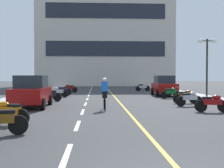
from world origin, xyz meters
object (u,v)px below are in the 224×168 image
object	(u,v)px
motorcycle_4	(190,98)
motorcycle_13	(143,87)
motorcycle_2	(8,112)
motorcycle_6	(49,95)
motorcycle_10	(63,90)
parked_car_mid	(164,85)
motorcycle_5	(186,96)
motorcycle_7	(171,93)
motorcycle_9	(61,91)
motorcycle_12	(143,87)
cyclist_rider	(105,93)
motorcycle_3	(212,103)
parked_car_near	(32,91)
motorcycle_8	(58,92)
motorcycle_11	(69,88)
street_lamp_mid	(207,54)

from	to	relation	value
motorcycle_4	motorcycle_13	distance (m)	18.34
motorcycle_2	motorcycle_6	world-z (taller)	same
motorcycle_13	motorcycle_6	bearing A→B (deg)	-121.23
motorcycle_10	motorcycle_4	bearing A→B (deg)	-52.00
parked_car_mid	motorcycle_5	bearing A→B (deg)	-92.54
motorcycle_7	motorcycle_9	world-z (taller)	same
parked_car_mid	motorcycle_13	world-z (taller)	parked_car_mid
motorcycle_2	motorcycle_12	xyz separation A→B (m)	(8.66, 22.87, 0.00)
motorcycle_2	motorcycle_5	bearing A→B (deg)	40.87
motorcycle_4	motorcycle_9	world-z (taller)	same
motorcycle_9	motorcycle_13	size ratio (longest dim) A/B	0.98
motorcycle_9	parked_car_mid	bearing A→B (deg)	-0.21
motorcycle_4	cyclist_rider	bearing A→B (deg)	-161.92
motorcycle_3	parked_car_near	bearing A→B (deg)	163.22
motorcycle_12	cyclist_rider	world-z (taller)	cyclist_rider
parked_car_mid	motorcycle_6	world-z (taller)	parked_car_mid
cyclist_rider	motorcycle_6	bearing A→B (deg)	125.38
motorcycle_3	motorcycle_8	bearing A→B (deg)	130.22
motorcycle_8	cyclist_rider	bearing A→B (deg)	-68.74
motorcycle_13	cyclist_rider	size ratio (longest dim) A/B	0.96
motorcycle_3	parked_car_mid	bearing A→B (deg)	87.91
parked_car_mid	motorcycle_3	distance (m)	12.13
motorcycle_3	motorcycle_4	size ratio (longest dim) A/B	1.01
motorcycle_5	motorcycle_13	size ratio (longest dim) A/B	1.00
motorcycle_11	motorcycle_12	size ratio (longest dim) A/B	1.00
motorcycle_12	cyclist_rider	bearing A→B (deg)	-105.13
motorcycle_2	motorcycle_9	distance (m)	15.31
parked_car_mid	motorcycle_8	xyz separation A→B (m)	(-9.31, -1.63, -0.44)
motorcycle_13	motorcycle_12	bearing A→B (deg)	-100.38
street_lamp_mid	motorcycle_8	bearing A→B (deg)	169.92
motorcycle_9	motorcycle_10	size ratio (longest dim) A/B	0.99
motorcycle_5	motorcycle_11	distance (m)	15.08
motorcycle_8	motorcycle_11	xyz separation A→B (m)	(0.33, 6.54, 0.00)
parked_car_near	cyclist_rider	distance (m)	4.41
motorcycle_4	motorcycle_9	distance (m)	12.65
motorcycle_7	cyclist_rider	xyz separation A→B (m)	(-5.42, -7.43, 0.41)
street_lamp_mid	motorcycle_11	world-z (taller)	street_lamp_mid
motorcycle_6	motorcycle_3	bearing A→B (deg)	-35.68
motorcycle_7	motorcycle_13	bearing A→B (deg)	90.67
parked_car_near	motorcycle_6	xyz separation A→B (m)	(0.42, 3.60, -0.44)
motorcycle_7	motorcycle_10	distance (m)	10.45
motorcycle_10	motorcycle_12	bearing A→B (deg)	33.86
motorcycle_2	parked_car_near	bearing A→B (deg)	94.28
motorcycle_3	motorcycle_12	xyz separation A→B (m)	(-0.27, 19.71, 0.00)
motorcycle_3	motorcycle_12	bearing A→B (deg)	90.79
parked_car_near	motorcycle_13	size ratio (longest dim) A/B	2.50
motorcycle_6	cyclist_rider	xyz separation A→B (m)	(3.69, -5.20, 0.41)
motorcycle_4	motorcycle_11	xyz separation A→B (m)	(-8.33, 14.13, 0.00)
motorcycle_5	motorcycle_6	size ratio (longest dim) A/B	1.03
parked_car_near	parked_car_mid	world-z (taller)	same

